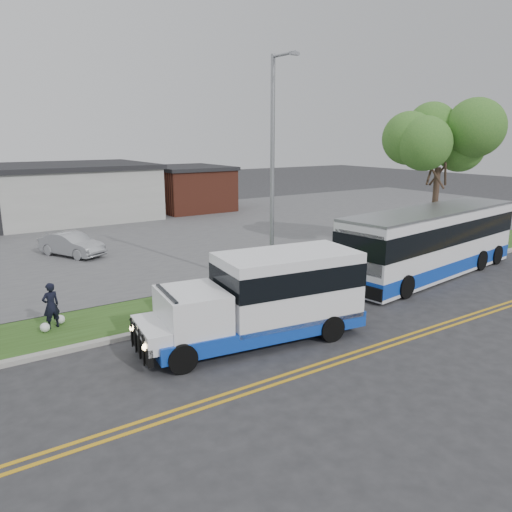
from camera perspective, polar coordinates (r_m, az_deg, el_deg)
ground at (r=17.91m, az=-0.90°, el=-7.73°), size 140.00×140.00×0.00m
lane_line_north at (r=15.08m, az=7.23°, el=-12.10°), size 70.00×0.12×0.01m
lane_line_south at (r=14.88m, az=8.00°, el=-12.49°), size 70.00×0.12×0.01m
curb at (r=18.76m, az=-2.73°, el=-6.49°), size 80.00×0.30×0.15m
verge at (r=20.25m, az=-5.37°, el=-5.07°), size 80.00×3.30×0.10m
parking_lot at (r=32.96m, az=-17.13°, el=1.71°), size 80.00×25.00×0.10m
brick_wing at (r=44.77m, az=-7.71°, el=7.68°), size 6.30×7.30×3.90m
tree_east at (r=28.63m, az=20.30°, el=12.19°), size 5.20×5.20×8.33m
streetlight_near at (r=20.66m, az=1.99°, el=10.05°), size 0.35×1.53×9.50m
shuttle_bus at (r=16.17m, az=1.34°, el=-4.43°), size 7.62×3.30×2.83m
transit_bus at (r=25.05m, az=19.38°, el=1.54°), size 11.69×4.13×3.17m
pedestrian at (r=18.37m, az=-22.39°, el=-5.26°), size 0.66×0.51×1.60m
parked_car_a at (r=28.97m, az=-20.33°, el=1.28°), size 3.01×4.10×1.29m
grocery_bag_left at (r=18.29m, az=-22.97°, el=-7.53°), size 0.32×0.32×0.32m
grocery_bag_right at (r=18.86m, az=-21.48°, el=-6.76°), size 0.32×0.32×0.32m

